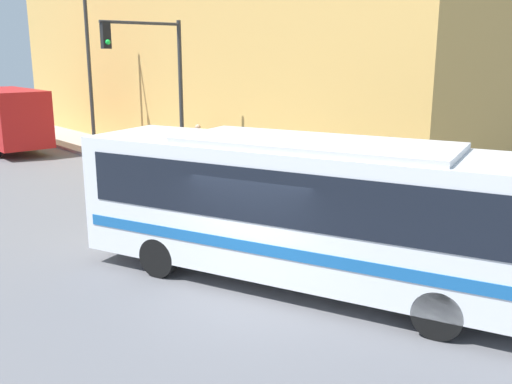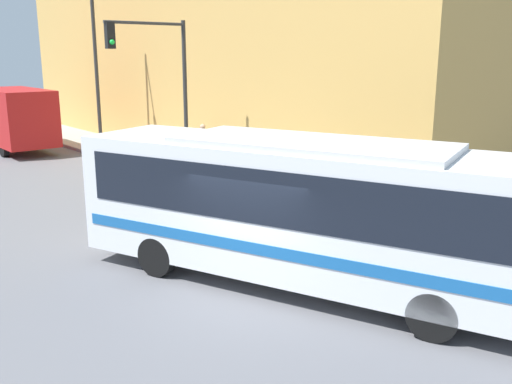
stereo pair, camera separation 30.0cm
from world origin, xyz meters
name	(u,v)px [view 1 (the left image)]	position (x,y,z in m)	size (l,w,h in m)	color
ground_plane	(254,298)	(0.00, 0.00, 0.00)	(120.00, 120.00, 0.00)	slate
sidewalk	(97,146)	(6.09, 20.00, 0.07)	(3.17, 70.00, 0.14)	#A8A399
building_facade	(198,34)	(10.67, 16.94, 5.84)	(6.00, 31.87, 11.69)	tan
city_bus	(313,204)	(1.39, -0.30, 1.83)	(6.12, 10.66, 3.19)	silver
delivery_truck	(4,117)	(2.15, 22.15, 1.71)	(2.42, 7.54, 3.16)	#B21919
fire_hydrant	(311,203)	(5.10, 3.30, 0.50)	(0.27, 0.36, 0.73)	#999999
traffic_light_pole	(156,73)	(4.20, 10.47, 4.19)	(3.28, 0.35, 5.97)	#2D2D2D
parking_meter	(193,158)	(5.10, 9.55, 1.02)	(0.14, 0.14, 1.29)	#2D2D2D
street_lamp	(83,52)	(5.08, 18.66, 4.94)	(2.38, 0.28, 8.25)	#2D2D2D
pedestrian_near_corner	(333,177)	(6.56, 3.73, 1.00)	(0.34, 0.34, 1.70)	#47382D
pedestrian_mid_block	(198,145)	(6.76, 11.55, 1.09)	(0.34, 0.34, 1.84)	slate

